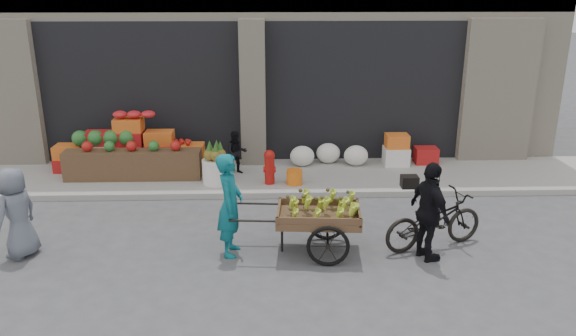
{
  "coord_description": "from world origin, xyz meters",
  "views": [
    {
      "loc": [
        0.38,
        -7.18,
        4.02
      ],
      "look_at": [
        0.66,
        1.58,
        1.1
      ],
      "focal_mm": 35.0,
      "sensor_mm": 36.0,
      "label": 1
    }
  ],
  "objects_px": {
    "orange_bucket": "(294,177)",
    "bicycle": "(434,221)",
    "cyclist": "(430,212)",
    "seated_person": "(236,153)",
    "vendor_grey": "(17,213)",
    "pineapple_bin": "(215,172)",
    "banana_cart": "(315,213)",
    "vendor_woman": "(230,205)",
    "fire_hydrant": "(270,166)"
  },
  "relations": [
    {
      "from": "pineapple_bin",
      "to": "cyclist",
      "type": "height_order",
      "value": "cyclist"
    },
    {
      "from": "orange_bucket",
      "to": "seated_person",
      "type": "relative_size",
      "value": 0.34
    },
    {
      "from": "orange_bucket",
      "to": "bicycle",
      "type": "height_order",
      "value": "bicycle"
    },
    {
      "from": "orange_bucket",
      "to": "bicycle",
      "type": "xyz_separation_m",
      "value": [
        2.08,
        -2.66,
        0.18
      ]
    },
    {
      "from": "banana_cart",
      "to": "vendor_grey",
      "type": "relative_size",
      "value": 1.57
    },
    {
      "from": "seated_person",
      "to": "bicycle",
      "type": "distance_m",
      "value": 4.7
    },
    {
      "from": "fire_hydrant",
      "to": "cyclist",
      "type": "height_order",
      "value": "cyclist"
    },
    {
      "from": "seated_person",
      "to": "vendor_grey",
      "type": "relative_size",
      "value": 0.66
    },
    {
      "from": "pineapple_bin",
      "to": "banana_cart",
      "type": "distance_m",
      "value": 3.41
    },
    {
      "from": "vendor_grey",
      "to": "bicycle",
      "type": "bearing_deg",
      "value": 113.85
    },
    {
      "from": "banana_cart",
      "to": "vendor_woman",
      "type": "xyz_separation_m",
      "value": [
        -1.3,
        0.0,
        0.15
      ]
    },
    {
      "from": "banana_cart",
      "to": "bicycle",
      "type": "relative_size",
      "value": 1.3
    },
    {
      "from": "banana_cart",
      "to": "bicycle",
      "type": "distance_m",
      "value": 1.89
    },
    {
      "from": "orange_bucket",
      "to": "seated_person",
      "type": "distance_m",
      "value": 1.42
    },
    {
      "from": "fire_hydrant",
      "to": "bicycle",
      "type": "height_order",
      "value": "bicycle"
    },
    {
      "from": "cyclist",
      "to": "vendor_grey",
      "type": "bearing_deg",
      "value": 68.34
    },
    {
      "from": "pineapple_bin",
      "to": "bicycle",
      "type": "bearing_deg",
      "value": -36.87
    },
    {
      "from": "vendor_woman",
      "to": "cyclist",
      "type": "xyz_separation_m",
      "value": [
        2.98,
        -0.28,
        -0.04
      ]
    },
    {
      "from": "fire_hydrant",
      "to": "cyclist",
      "type": "distance_m",
      "value": 3.93
    },
    {
      "from": "banana_cart",
      "to": "orange_bucket",
      "type": "bearing_deg",
      "value": 98.47
    },
    {
      "from": "fire_hydrant",
      "to": "seated_person",
      "type": "bearing_deg",
      "value": 137.12
    },
    {
      "from": "vendor_woman",
      "to": "bicycle",
      "type": "relative_size",
      "value": 0.94
    },
    {
      "from": "fire_hydrant",
      "to": "seated_person",
      "type": "height_order",
      "value": "seated_person"
    },
    {
      "from": "orange_bucket",
      "to": "cyclist",
      "type": "bearing_deg",
      "value": -58.43
    },
    {
      "from": "seated_person",
      "to": "cyclist",
      "type": "xyz_separation_m",
      "value": [
        3.08,
        -3.76,
        0.18
      ]
    },
    {
      "from": "banana_cart",
      "to": "vendor_woman",
      "type": "relative_size",
      "value": 1.38
    },
    {
      "from": "seated_person",
      "to": "cyclist",
      "type": "distance_m",
      "value": 4.86
    },
    {
      "from": "seated_person",
      "to": "cyclist",
      "type": "relative_size",
      "value": 0.61
    },
    {
      "from": "fire_hydrant",
      "to": "cyclist",
      "type": "bearing_deg",
      "value": -52.57
    },
    {
      "from": "orange_bucket",
      "to": "pineapple_bin",
      "type": "bearing_deg",
      "value": 176.42
    },
    {
      "from": "bicycle",
      "to": "cyclist",
      "type": "height_order",
      "value": "cyclist"
    },
    {
      "from": "banana_cart",
      "to": "vendor_grey",
      "type": "distance_m",
      "value": 4.51
    },
    {
      "from": "vendor_woman",
      "to": "bicycle",
      "type": "xyz_separation_m",
      "value": [
        3.18,
        0.12,
        -0.36
      ]
    },
    {
      "from": "vendor_woman",
      "to": "cyclist",
      "type": "relative_size",
      "value": 1.05
    },
    {
      "from": "vendor_grey",
      "to": "banana_cart",
      "type": "bearing_deg",
      "value": 112.62
    },
    {
      "from": "vendor_woman",
      "to": "cyclist",
      "type": "bearing_deg",
      "value": -89.95
    },
    {
      "from": "orange_bucket",
      "to": "vendor_woman",
      "type": "bearing_deg",
      "value": -111.51
    },
    {
      "from": "orange_bucket",
      "to": "banana_cart",
      "type": "xyz_separation_m",
      "value": [
        0.2,
        -2.78,
        0.39
      ]
    },
    {
      "from": "pineapple_bin",
      "to": "cyclist",
      "type": "xyz_separation_m",
      "value": [
        3.48,
        -3.16,
        0.4
      ]
    },
    {
      "from": "seated_person",
      "to": "vendor_grey",
      "type": "xyz_separation_m",
      "value": [
        -3.11,
        -3.45,
        0.12
      ]
    },
    {
      "from": "fire_hydrant",
      "to": "cyclist",
      "type": "xyz_separation_m",
      "value": [
        2.38,
        -3.11,
        0.26
      ]
    },
    {
      "from": "seated_person",
      "to": "bicycle",
      "type": "bearing_deg",
      "value": -55.69
    },
    {
      "from": "pineapple_bin",
      "to": "bicycle",
      "type": "distance_m",
      "value": 4.6
    },
    {
      "from": "vendor_woman",
      "to": "orange_bucket",
      "type": "bearing_deg",
      "value": -16.12
    },
    {
      "from": "seated_person",
      "to": "bicycle",
      "type": "relative_size",
      "value": 0.54
    },
    {
      "from": "pineapple_bin",
      "to": "bicycle",
      "type": "height_order",
      "value": "bicycle"
    },
    {
      "from": "cyclist",
      "to": "orange_bucket",
      "type": "bearing_deg",
      "value": 12.76
    },
    {
      "from": "fire_hydrant",
      "to": "banana_cart",
      "type": "bearing_deg",
      "value": -76.05
    },
    {
      "from": "vendor_grey",
      "to": "orange_bucket",
      "type": "bearing_deg",
      "value": 145.6
    },
    {
      "from": "fire_hydrant",
      "to": "bicycle",
      "type": "xyz_separation_m",
      "value": [
        2.58,
        -2.71,
        -0.05
      ]
    }
  ]
}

